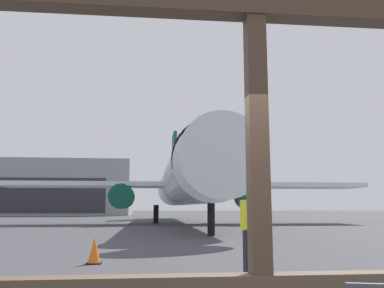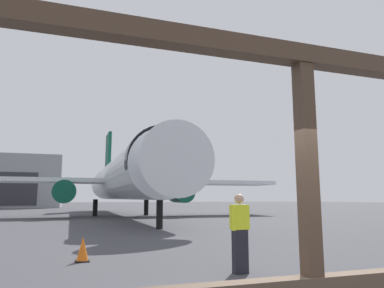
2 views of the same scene
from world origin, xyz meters
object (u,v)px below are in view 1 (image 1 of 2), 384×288
traffic_cone (94,251)px  airplane (186,182)px  distant_hangar (62,189)px  ground_crew_worker (252,232)px

traffic_cone → airplane: bearing=79.6°
airplane → distant_hangar: 43.12m
ground_crew_worker → traffic_cone: (-3.27, 2.68, -0.60)m
distant_hangar → traffic_cone: bearing=-77.3°
traffic_cone → distant_hangar: size_ratio=0.03×
airplane → ground_crew_worker: 26.10m
traffic_cone → distant_hangar: bearing=102.7°
ground_crew_worker → distant_hangar: bearing=104.9°
airplane → traffic_cone: size_ratio=56.20×
airplane → ground_crew_worker: size_ratio=20.71×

